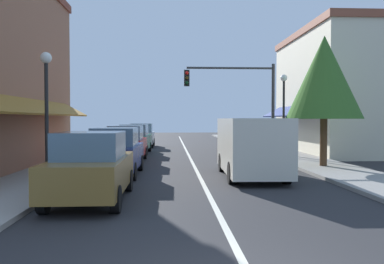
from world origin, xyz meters
name	(u,v)px	position (x,y,z in m)	size (l,w,h in m)	color
ground_plane	(189,156)	(0.00, 18.00, 0.00)	(80.00, 80.00, 0.00)	#28282B
sidewalk_left	(90,156)	(-5.50, 18.00, 0.06)	(2.60, 56.00, 0.12)	gray
sidewalk_right	(286,155)	(5.50, 18.00, 0.06)	(2.60, 56.00, 0.12)	gray
lane_center_stripe	(189,156)	(0.00, 18.00, 0.00)	(0.14, 52.00, 0.01)	silver
storefront_right_block	(330,92)	(8.82, 20.00, 3.75)	(5.36, 10.20, 7.50)	beige
parked_car_nearest_left	(91,167)	(-3.06, 5.98, 0.88)	(1.79, 4.10, 1.77)	brown
parked_car_second_left	(116,152)	(-3.09, 10.68, 0.88)	(1.83, 4.12, 1.77)	navy
parked_car_third_left	(126,144)	(-3.22, 15.39, 0.88)	(1.83, 4.12, 1.77)	maroon
parked_car_far_left	(135,139)	(-3.23, 20.12, 0.88)	(1.88, 4.15, 1.77)	#0F4C33
parked_car_distant_left	(142,135)	(-3.18, 25.64, 0.88)	(1.79, 4.10, 1.77)	#B7BABF
van_in_lane	(251,145)	(1.84, 10.01, 1.15)	(2.11, 5.23, 2.12)	beige
traffic_signal_mast_arm	(241,92)	(2.94, 18.19, 3.60)	(5.18, 0.50, 5.23)	#333333
street_lamp_left_near	(46,94)	(-5.01, 8.76, 2.90)	(0.36, 0.36, 4.23)	black
street_lamp_right_mid	(284,102)	(4.87, 16.34, 3.01)	(0.36, 0.36, 4.42)	black
tree_right_near	(324,78)	(5.41, 12.26, 3.84)	(3.18, 3.18, 5.60)	#4C331E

